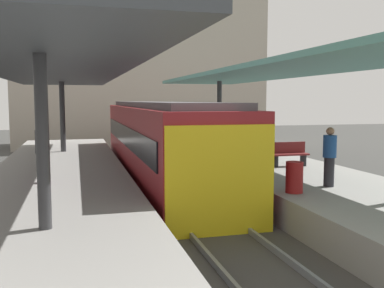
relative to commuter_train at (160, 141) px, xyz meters
The scene contains 16 objects.
ground_plane 4.18m from the commuter_train, 90.00° to the right, with size 80.00×80.00×0.00m, color #383835.
platform_left 5.52m from the commuter_train, 134.94° to the right, with size 4.40×28.00×1.00m, color gray.
platform_right 5.52m from the commuter_train, 45.06° to the right, with size 4.40×28.00×1.00m, color gray.
track_ballast 4.14m from the commuter_train, 90.00° to the right, with size 3.20×28.00×0.20m, color #423F3D.
rail_near_side 4.14m from the commuter_train, 100.71° to the right, with size 0.08×28.00×0.14m, color slate.
rail_far_side 4.14m from the commuter_train, 79.29° to the right, with size 0.08×28.00×0.14m, color slate.
commuter_train is the anchor object (origin of this frame).
canopy_left 5.15m from the commuter_train, 147.64° to the right, with size 4.18×21.00×3.36m.
canopy_right 5.21m from the commuter_train, 32.36° to the right, with size 4.18×21.00×3.48m.
platform_bench 5.07m from the commuter_train, 34.72° to the right, with size 1.40×0.41×0.86m.
platform_sign 3.70m from the commuter_train, 13.67° to the left, with size 0.90×0.08×2.21m.
litter_bin 7.38m from the commuter_train, 72.94° to the right, with size 0.44×0.44×0.80m, color maroon.
passenger_near_bench 5.76m from the commuter_train, 136.41° to the right, with size 0.36×0.36×1.74m.
passenger_mid_platform 7.42m from the commuter_train, 62.06° to the right, with size 0.36×0.36×1.63m.
passenger_far_end 2.68m from the commuter_train, ahead, with size 0.36×0.36×1.70m.
station_building_backdrop 16.70m from the commuter_train, 84.27° to the left, with size 18.00×6.00×11.00m, color #A89E8E.
Camera 1 is at (-3.20, -13.17, 3.36)m, focal length 40.70 mm.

